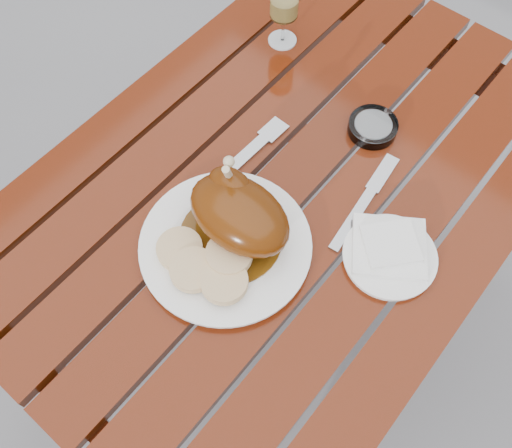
{
  "coord_description": "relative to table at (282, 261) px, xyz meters",
  "views": [
    {
      "loc": [
        0.33,
        -0.5,
        1.66
      ],
      "look_at": [
        0.03,
        -0.13,
        0.78
      ],
      "focal_mm": 40.0,
      "sensor_mm": 36.0,
      "label": 1
    }
  ],
  "objects": [
    {
      "name": "wine_glass",
      "position": [
        -0.23,
        0.27,
        0.45
      ],
      "size": [
        0.08,
        0.08,
        0.15
      ],
      "primitive_type": "cylinder",
      "rotation": [
        0.0,
        0.0,
        -0.27
      ],
      "color": "tan",
      "rests_on": "table"
    },
    {
      "name": "side_plate",
      "position": [
        0.24,
        -0.02,
        0.38
      ],
      "size": [
        0.2,
        0.2,
        0.01
      ],
      "primitive_type": "cylinder",
      "rotation": [
        0.0,
        0.0,
        -0.19
      ],
      "color": "white",
      "rests_on": "table"
    },
    {
      "name": "ground",
      "position": [
        0.0,
        0.0,
        -0.38
      ],
      "size": [
        60.0,
        60.0,
        0.0
      ],
      "primitive_type": "plane",
      "color": "slate",
      "rests_on": "ground"
    },
    {
      "name": "roast_duck",
      "position": [
        0.0,
        -0.15,
        0.45
      ],
      "size": [
        0.19,
        0.18,
        0.14
      ],
      "color": "#573109",
      "rests_on": "dinner_plate"
    },
    {
      "name": "fork",
      "position": [
        -0.1,
        -0.02,
        0.38
      ],
      "size": [
        0.03,
        0.2,
        0.01
      ],
      "primitive_type": "cube",
      "rotation": [
        0.0,
        0.0,
        -0.03
      ],
      "color": "gray",
      "rests_on": "table"
    },
    {
      "name": "dinner_plate",
      "position": [
        0.01,
        -0.19,
        0.38
      ],
      "size": [
        0.38,
        0.38,
        0.02
      ],
      "primitive_type": "cylinder",
      "rotation": [
        0.0,
        0.0,
        -0.28
      ],
      "color": "white",
      "rests_on": "table"
    },
    {
      "name": "bread_dumplings",
      "position": [
        0.01,
        -0.24,
        0.41
      ],
      "size": [
        0.18,
        0.14,
        0.03
      ],
      "color": "#E5C28B",
      "rests_on": "dinner_plate"
    },
    {
      "name": "knife",
      "position": [
        0.14,
        0.03,
        0.38
      ],
      "size": [
        0.04,
        0.2,
        0.01
      ],
      "primitive_type": "cube",
      "rotation": [
        0.0,
        0.0,
        0.12
      ],
      "color": "gray",
      "rests_on": "table"
    },
    {
      "name": "table",
      "position": [
        0.0,
        0.0,
        0.0
      ],
      "size": [
        0.8,
        1.2,
        0.75
      ],
      "primitive_type": "cube",
      "color": "#5F1A0B",
      "rests_on": "ground"
    },
    {
      "name": "ashtray",
      "position": [
        0.06,
        0.19,
        0.39
      ],
      "size": [
        0.13,
        0.13,
        0.02
      ],
      "primitive_type": "cylinder",
      "rotation": [
        0.0,
        0.0,
        -0.38
      ],
      "color": "#B2B7BC",
      "rests_on": "table"
    },
    {
      "name": "napkin",
      "position": [
        0.23,
        -0.01,
        0.39
      ],
      "size": [
        0.17,
        0.17,
        0.01
      ],
      "primitive_type": "cube",
      "rotation": [
        0.0,
        0.0,
        0.59
      ],
      "color": "white",
      "rests_on": "side_plate"
    }
  ]
}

